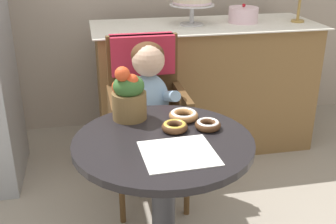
{
  "coord_description": "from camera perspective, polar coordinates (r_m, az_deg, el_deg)",
  "views": [
    {
      "loc": [
        -0.28,
        -1.45,
        1.46
      ],
      "look_at": [
        0.05,
        0.15,
        0.77
      ],
      "focal_mm": 44.81,
      "sensor_mm": 36.0,
      "label": 1
    }
  ],
  "objects": [
    {
      "name": "donut_front",
      "position": [
        1.72,
        0.91,
        -1.97
      ],
      "size": [
        0.11,
        0.11,
        0.03
      ],
      "color": "#4C2D19",
      "rests_on": "cafe_table"
    },
    {
      "name": "wicker_chair",
      "position": [
        2.36,
        -3.09,
        2.5
      ],
      "size": [
        0.42,
        0.45,
        0.95
      ],
      "rotation": [
        0.0,
        0.0,
        0.01
      ],
      "color": "brown",
      "rests_on": "ground"
    },
    {
      "name": "display_counter",
      "position": [
        3.05,
        4.91,
        3.56
      ],
      "size": [
        1.56,
        0.62,
        0.9
      ],
      "color": "olive",
      "rests_on": "ground"
    },
    {
      "name": "cafe_table",
      "position": [
        1.76,
        -0.63,
        -9.87
      ],
      "size": [
        0.72,
        0.72,
        0.72
      ],
      "color": "black",
      "rests_on": "ground"
    },
    {
      "name": "round_layer_cake",
      "position": [
        3.02,
        10.2,
        12.89
      ],
      "size": [
        0.2,
        0.2,
        0.13
      ],
      "color": "silver",
      "rests_on": "display_counter"
    },
    {
      "name": "donut_mid",
      "position": [
        1.83,
        2.13,
        -0.41
      ],
      "size": [
        0.13,
        0.13,
        0.04
      ],
      "color": "#AD7542",
      "rests_on": "cafe_table"
    },
    {
      "name": "donut_side",
      "position": [
        1.74,
        5.44,
        -1.7
      ],
      "size": [
        0.11,
        0.11,
        0.03
      ],
      "color": "#4C2D19",
      "rests_on": "cafe_table"
    },
    {
      "name": "flower_vase",
      "position": [
        1.81,
        -5.38,
        2.35
      ],
      "size": [
        0.15,
        0.15,
        0.24
      ],
      "color": "brown",
      "rests_on": "cafe_table"
    },
    {
      "name": "paper_napkin",
      "position": [
        1.55,
        1.44,
        -5.62
      ],
      "size": [
        0.28,
        0.26,
        0.0
      ],
      "primitive_type": "cube",
      "rotation": [
        0.0,
        0.0,
        0.04
      ],
      "color": "white",
      "rests_on": "cafe_table"
    },
    {
      "name": "seated_child",
      "position": [
        2.2,
        -2.5,
        2.04
      ],
      "size": [
        0.27,
        0.32,
        0.73
      ],
      "color": "#8CADCC",
      "rests_on": "ground"
    }
  ]
}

